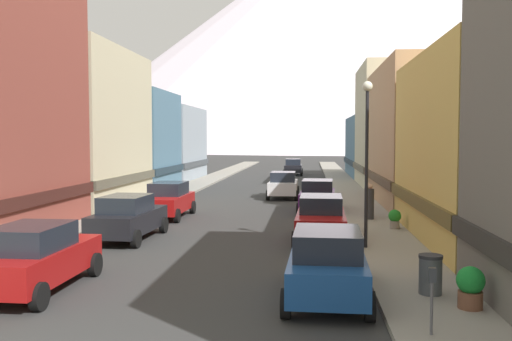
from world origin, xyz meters
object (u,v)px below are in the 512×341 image
object	(u,v)px
car_left_2	(168,200)
trash_bin_right	(430,274)
car_left_1	(128,217)
car_right_2	(318,196)
pedestrian_0	(370,203)
car_right_0	(327,264)
car_driving_0	(283,185)
car_driving_1	(293,167)
potted_plant_0	(470,286)
streetlamp_right	(367,139)
car_right_1	(321,219)
car_left_0	(35,257)
pedestrian_1	(368,201)
potted_plant_1	(395,218)
parking_meter_near	(432,291)

from	to	relation	value
car_left_2	trash_bin_right	distance (m)	16.89
car_left_1	car_right_2	xyz separation A→B (m)	(7.60, 8.97, 0.00)
trash_bin_right	pedestrian_0	size ratio (longest dim) A/B	0.58
car_right_0	car_driving_0	bearing A→B (deg)	95.34
car_driving_1	potted_plant_0	size ratio (longest dim) A/B	4.56
car_driving_1	trash_bin_right	bearing A→B (deg)	-84.22
car_right_0	pedestrian_0	distance (m)	13.28
streetlamp_right	car_right_1	bearing A→B (deg)	131.60
car_driving_1	car_right_0	bearing A→B (deg)	-87.33
car_right_1	car_left_0	bearing A→B (deg)	-134.35
car_left_0	pedestrian_0	world-z (taller)	pedestrian_0
car_left_2	potted_plant_0	distance (m)	18.17
car_driving_1	pedestrian_1	distance (m)	33.44
car_driving_1	potted_plant_1	bearing A→B (deg)	-81.66
parking_meter_near	potted_plant_0	distance (m)	2.23
car_left_2	pedestrian_1	size ratio (longest dim) A/B	2.66
car_driving_1	parking_meter_near	bearing A→B (deg)	-85.24
car_left_1	potted_plant_1	world-z (taller)	car_left_1
car_left_1	potted_plant_0	world-z (taller)	car_left_1
car_right_2	pedestrian_0	world-z (taller)	pedestrian_0
car_left_0	car_left_1	world-z (taller)	same
car_right_0	potted_plant_1	bearing A→B (deg)	72.79
potted_plant_0	streetlamp_right	distance (m)	7.89
parking_meter_near	potted_plant_0	world-z (taller)	parking_meter_near
car_left_2	streetlamp_right	distance (m)	12.32
car_left_1	streetlamp_right	bearing A→B (deg)	-8.93
car_left_0	pedestrian_1	xyz separation A→B (m)	(10.05, 14.01, 0.02)
car_right_0	pedestrian_0	size ratio (longest dim) A/B	2.64
trash_bin_right	potted_plant_0	xyz separation A→B (m)	(0.65, -1.12, 0.01)
car_left_1	car_right_0	size ratio (longest dim) A/B	1.01
car_left_1	pedestrian_1	world-z (taller)	pedestrian_1
car_driving_0	trash_bin_right	distance (m)	23.77
parking_meter_near	car_right_0	bearing A→B (deg)	125.74
car_right_1	car_driving_0	distance (m)	15.86
car_driving_0	potted_plant_1	size ratio (longest dim) A/B	5.37
car_left_1	car_right_2	distance (m)	11.76
car_right_1	car_driving_1	world-z (taller)	same
parking_meter_near	streetlamp_right	xyz separation A→B (m)	(-0.40, 8.78, 2.97)
car_right_1	car_right_2	bearing A→B (deg)	90.03
car_left_2	pedestrian_0	distance (m)	10.07
car_left_1	streetlamp_right	xyz separation A→B (m)	(9.15, -1.44, 3.09)
car_left_2	car_driving_0	xyz separation A→B (m)	(5.40, 9.80, 0.00)
potted_plant_1	streetlamp_right	world-z (taller)	streetlamp_right
trash_bin_right	potted_plant_0	bearing A→B (deg)	-59.90
trash_bin_right	pedestrian_1	distance (m)	13.82
car_driving_1	pedestrian_0	world-z (taller)	pedestrian_0
trash_bin_right	potted_plant_0	world-z (taller)	trash_bin_right
car_driving_0	pedestrian_1	world-z (taller)	pedestrian_1
car_left_1	potted_plant_0	xyz separation A→B (m)	(10.80, -8.40, -0.25)
car_right_1	pedestrian_1	size ratio (longest dim) A/B	2.67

